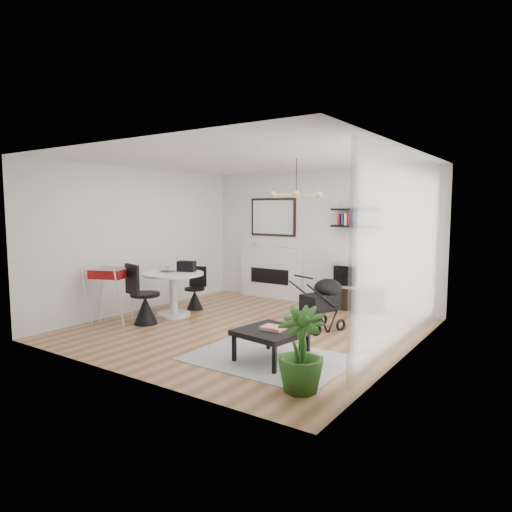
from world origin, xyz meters
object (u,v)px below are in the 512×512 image
Objects in this scene: fireplace at (271,266)px; stroller at (322,305)px; dining_table at (173,288)px; potted_plant at (301,350)px; coffee_table at (271,333)px; crt_tv at (350,275)px; tv_console at (351,298)px; drying_rack at (111,294)px.

fireplace reaches higher than stroller.
potted_plant is (3.54, -1.69, -0.07)m from dining_table.
potted_plant reaches higher than coffee_table.
coffee_table is 1.01m from potted_plant.
dining_table is 3.92m from potted_plant.
fireplace reaches higher than potted_plant.
crt_tv is 0.60× the size of stroller.
dining_table is (-2.42, -2.34, 0.31)m from tv_console.
drying_rack is (-2.85, -3.34, -0.16)m from crt_tv.
fireplace is at bearing 54.37° from drying_rack.
potted_plant reaches higher than dining_table.
crt_tv is at bearing -175.39° from tv_console.
drying_rack is (-2.89, -3.34, 0.29)m from tv_console.
fireplace is 2.47× the size of coffee_table.
stroller is at bearing -40.35° from fireplace.
fireplace is 2.78m from stroller.
tv_console is 1.28× the size of potted_plant.
fireplace is 1.99× the size of dining_table.
tv_console is at bearing 105.47° from potted_plant.
dining_table is at bearing -145.22° from stroller.
potted_plant is at bearing -74.53° from tv_console.
drying_rack is 1.05× the size of stroller.
tv_console is 4.43m from drying_rack.
crt_tv reaches higher than stroller.
drying_rack reaches higher than dining_table.
dining_table is at bearing 154.42° from potted_plant.
dining_table reaches higher than tv_console.
fireplace reaches higher than drying_rack.
potted_plant is (0.92, -2.38, 0.06)m from stroller.
coffee_table is (2.25, -3.54, -0.32)m from fireplace.
fireplace is 3.62m from drying_rack.
fireplace is 1.88m from crt_tv.
potted_plant is at bearing -54.01° from fireplace.
tv_console is 0.46m from crt_tv.
drying_rack reaches higher than tv_console.
potted_plant is at bearing -48.76° from stroller.
stroller is at bearing 14.70° from dining_table.
potted_plant is at bearing -39.26° from coffee_table.
dining_table is 1.18× the size of stroller.
tv_console is (1.91, -0.14, -0.47)m from fireplace.
tv_console is 1.68m from stroller.
crt_tv is at bearing 29.57° from drying_rack.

